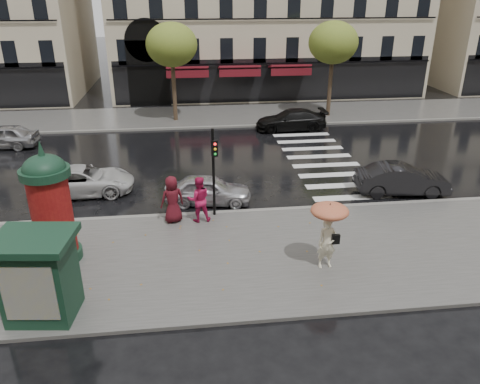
{
  "coord_description": "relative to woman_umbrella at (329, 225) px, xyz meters",
  "views": [
    {
      "loc": [
        -1.32,
        -14.44,
        8.73
      ],
      "look_at": [
        0.58,
        1.5,
        1.65
      ],
      "focal_mm": 35.0,
      "sensor_mm": 36.0,
      "label": 1
    }
  ],
  "objects": [
    {
      "name": "car_far_silver",
      "position": [
        -15.08,
        14.85,
        -1.0
      ],
      "size": [
        4.12,
        1.97,
        1.36
      ],
      "primitive_type": "imported",
      "rotation": [
        0.0,
        0.0,
        -1.66
      ],
      "color": "#A8A9AD",
      "rests_on": "ground"
    },
    {
      "name": "far_sidewalk",
      "position": [
        -3.1,
        20.53,
        -1.62
      ],
      "size": [
        90.0,
        6.0,
        0.12
      ],
      "primitive_type": "cube",
      "color": "#474744",
      "rests_on": "ground"
    },
    {
      "name": "near_sidewalk",
      "position": [
        -3.1,
        1.03,
        -1.62
      ],
      "size": [
        90.0,
        7.0,
        0.12
      ],
      "primitive_type": "cube",
      "color": "#474744",
      "rests_on": "ground"
    },
    {
      "name": "near_kerb",
      "position": [
        -3.1,
        4.53,
        -1.61
      ],
      "size": [
        90.0,
        0.25,
        0.14
      ],
      "primitive_type": "cube",
      "color": "slate",
      "rests_on": "ground"
    },
    {
      "name": "traffic_light",
      "position": [
        -3.4,
        4.26,
        0.65
      ],
      "size": [
        0.26,
        0.36,
        3.65
      ],
      "color": "black",
      "rests_on": "near_sidewalk"
    },
    {
      "name": "car_black",
      "position": [
        2.47,
        16.53,
        -1.01
      ],
      "size": [
        4.62,
        1.91,
        1.34
      ],
      "primitive_type": "imported",
      "rotation": [
        0.0,
        0.0,
        -1.58
      ],
      "color": "black",
      "rests_on": "ground"
    },
    {
      "name": "woman_red",
      "position": [
        -4.05,
        3.87,
        -0.62
      ],
      "size": [
        0.96,
        0.77,
        1.87
      ],
      "primitive_type": "imported",
      "rotation": [
        0.0,
        0.0,
        3.21
      ],
      "color": "#B61649",
      "rests_on": "near_sidewalk"
    },
    {
      "name": "woman_umbrella",
      "position": [
        0.0,
        0.0,
        0.0
      ],
      "size": [
        1.23,
        1.23,
        2.36
      ],
      "color": "#F3EAC8",
      "rests_on": "near_sidewalk"
    },
    {
      "name": "car_white",
      "position": [
        -9.23,
        7.44,
        -1.03
      ],
      "size": [
        4.73,
        2.36,
        1.29
      ],
      "primitive_type": "imported",
      "rotation": [
        0.0,
        0.0,
        1.62
      ],
      "color": "silver",
      "rests_on": "ground"
    },
    {
      "name": "far_kerb",
      "position": [
        -3.1,
        17.53,
        -1.61
      ],
      "size": [
        90.0,
        0.25,
        0.14
      ],
      "primitive_type": "cube",
      "color": "slate",
      "rests_on": "ground"
    },
    {
      "name": "car_silver",
      "position": [
        -3.58,
        5.73,
        -1.04
      ],
      "size": [
        3.89,
        1.99,
        1.27
      ],
      "primitive_type": "imported",
      "rotation": [
        0.0,
        0.0,
        1.43
      ],
      "color": "silver",
      "rests_on": "ground"
    },
    {
      "name": "tree_far_right",
      "position": [
        5.9,
        19.53,
        3.49
      ],
      "size": [
        3.4,
        3.4,
        6.64
      ],
      "color": "#38281C",
      "rests_on": "ground"
    },
    {
      "name": "tree_far_left",
      "position": [
        -5.1,
        19.53,
        3.49
      ],
      "size": [
        3.4,
        3.4,
        6.64
      ],
      "color": "#38281C",
      "rests_on": "ground"
    },
    {
      "name": "newsstand",
      "position": [
        -8.64,
        -1.47,
        -0.26
      ],
      "size": [
        2.29,
        2.0,
        2.52
      ],
      "color": "#133222",
      "rests_on": "near_sidewalk"
    },
    {
      "name": "zebra_crossing",
      "position": [
        2.9,
        11.13,
        -1.67
      ],
      "size": [
        3.6,
        11.75,
        0.01
      ],
      "primitive_type": "cube",
      "color": "silver",
      "rests_on": "ground"
    },
    {
      "name": "man_burgundy",
      "position": [
        -5.09,
        3.93,
        -0.6
      ],
      "size": [
        1.08,
        0.88,
        1.91
      ],
      "primitive_type": "imported",
      "rotation": [
        0.0,
        0.0,
        3.47
      ],
      "color": "#4C0F18",
      "rests_on": "near_sidewalk"
    },
    {
      "name": "ground",
      "position": [
        -3.1,
        1.53,
        -1.68
      ],
      "size": [
        160.0,
        160.0,
        0.0
      ],
      "primitive_type": "plane",
      "color": "black",
      "rests_on": "ground"
    },
    {
      "name": "morris_column",
      "position": [
        -8.96,
        1.59,
        0.48
      ],
      "size": [
        1.58,
        1.58,
        4.25
      ],
      "color": "#133222",
      "rests_on": "near_sidewalk"
    },
    {
      "name": "car_darkgrey",
      "position": [
        5.22,
        5.73,
        -0.99
      ],
      "size": [
        4.3,
        1.92,
        1.37
      ],
      "primitive_type": "imported",
      "rotation": [
        0.0,
        0.0,
        1.46
      ],
      "color": "black",
      "rests_on": "ground"
    }
  ]
}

